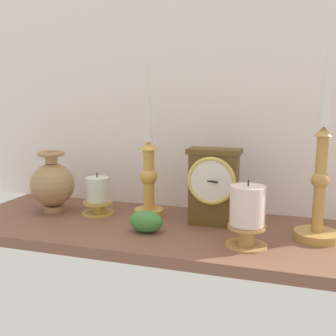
% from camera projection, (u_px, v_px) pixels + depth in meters
% --- Properties ---
extents(ground_plane, '(1.00, 0.36, 0.02)m').
position_uv_depth(ground_plane, '(160.00, 230.00, 0.95)').
color(ground_plane, brown).
extents(back_wall, '(1.20, 0.02, 0.65)m').
position_uv_depth(back_wall, '(181.00, 88.00, 1.07)').
color(back_wall, white).
rests_on(back_wall, ground_plane).
extents(mantel_clock, '(0.12, 0.08, 0.18)m').
position_uv_depth(mantel_clock, '(213.00, 186.00, 0.94)').
color(mantel_clock, brown).
rests_on(mantel_clock, ground_plane).
extents(candlestick_tall_left, '(0.10, 0.10, 0.45)m').
position_uv_depth(candlestick_tall_left, '(321.00, 173.00, 0.83)').
color(candlestick_tall_left, '#B9883F').
rests_on(candlestick_tall_left, ground_plane).
extents(candlestick_tall_center, '(0.08, 0.08, 0.39)m').
position_uv_depth(candlestick_tall_center, '(149.00, 167.00, 1.01)').
color(candlestick_tall_center, gold).
rests_on(candlestick_tall_center, ground_plane).
extents(brass_vase_bulbous, '(0.11, 0.11, 0.16)m').
position_uv_depth(brass_vase_bulbous, '(52.00, 184.00, 1.06)').
color(brass_vase_bulbous, '#A47D51').
rests_on(brass_vase_bulbous, ground_plane).
extents(pillar_candle_front, '(0.09, 0.09, 0.14)m').
position_uv_depth(pillar_candle_front, '(247.00, 214.00, 0.81)').
color(pillar_candle_front, tan).
rests_on(pillar_candle_front, ground_plane).
extents(pillar_candle_near_clock, '(0.09, 0.09, 0.11)m').
position_uv_depth(pillar_candle_near_clock, '(98.00, 196.00, 1.04)').
color(pillar_candle_near_clock, gold).
rests_on(pillar_candle_near_clock, ground_plane).
extents(ivy_sprig, '(0.08, 0.05, 0.05)m').
position_uv_depth(ivy_sprig, '(146.00, 221.00, 0.90)').
color(ivy_sprig, '#417F3B').
rests_on(ivy_sprig, ground_plane).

